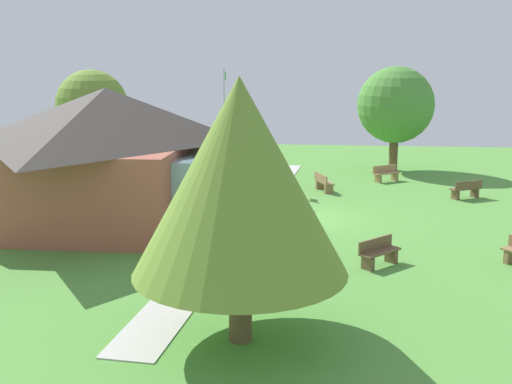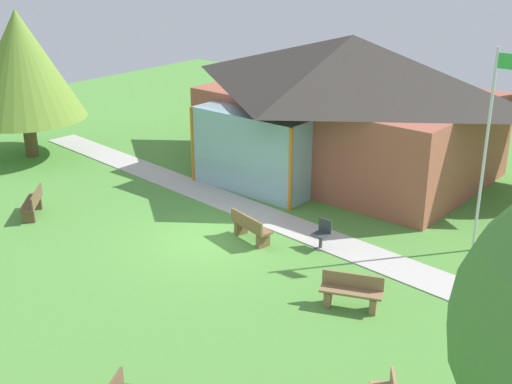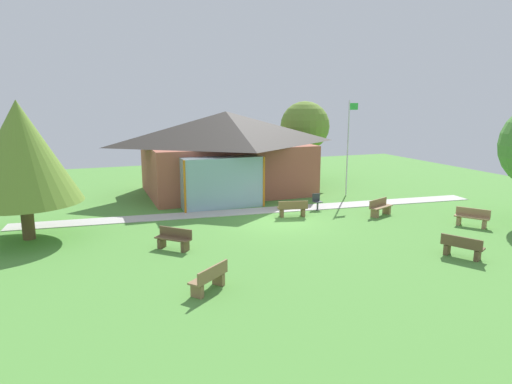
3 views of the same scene
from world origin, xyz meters
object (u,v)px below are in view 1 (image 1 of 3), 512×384
bench_front_right (466,190)px  bench_rear_near_path (291,202)px  flagpole (225,122)px  bench_mid_right (323,183)px  tree_west_hedge (240,178)px  pavilion (112,150)px  bench_lawn_far_right (386,174)px  tree_behind_pavilion_right (92,106)px  tree_far_east (396,105)px  patio_chair_lawn_spare (272,192)px  bench_mid_left (379,253)px

bench_front_right → bench_rear_near_path: same height
bench_front_right → flagpole: bearing=141.7°
bench_front_right → bench_mid_right: 6.52m
tree_west_hedge → bench_rear_near_path: bearing=-2.7°
pavilion → bench_lawn_far_right: (8.41, -11.67, -2.25)m
bench_rear_near_path → tree_behind_pavilion_right: tree_behind_pavilion_right is taller
bench_front_right → tree_far_east: (7.22, 2.46, 3.30)m
bench_lawn_far_right → patio_chair_lawn_spare: 7.59m
bench_mid_right → bench_mid_left: bearing=-13.7°
flagpole → tree_far_east: tree_far_east is taller
bench_rear_near_path → bench_mid_left: 7.23m
bench_lawn_far_right → tree_far_east: (3.47, -0.74, 3.30)m
flagpole → tree_behind_pavilion_right: size_ratio=1.01×
flagpole → bench_mid_left: 13.90m
pavilion → tree_far_east: tree_far_east is taller
bench_mid_left → patio_chair_lawn_spare: (8.49, 3.92, 0.01)m
patio_chair_lawn_spare → tree_behind_pavilion_right: size_ratio=0.15×
bench_front_right → bench_lawn_far_right: (3.75, 3.20, 0.00)m
bench_rear_near_path → patio_chair_lawn_spare: size_ratio=1.82×
bench_mid_left → patio_chair_lawn_spare: patio_chair_lawn_spare is taller
tree_behind_pavilion_right → bench_mid_right: bearing=-97.6°
patio_chair_lawn_spare → tree_far_east: size_ratio=0.15×
bench_lawn_far_right → tree_west_hedge: (-19.21, 5.16, 3.31)m
bench_mid_left → tree_west_hedge: tree_west_hedge is taller
patio_chair_lawn_spare → bench_mid_right: bearing=138.4°
flagpole → tree_behind_pavilion_right: (0.53, 6.94, 0.68)m
patio_chair_lawn_spare → tree_west_hedge: 14.40m
bench_mid_right → patio_chair_lawn_spare: patio_chair_lawn_spare is taller
tree_west_hedge → patio_chair_lawn_spare: bearing=1.5°
bench_front_right → bench_rear_near_path: 8.48m
pavilion → flagpole: 7.56m
pavilion → tree_far_east: size_ratio=1.84×
tree_far_east → patio_chair_lawn_spare: bearing=144.1°
tree_far_east → flagpole: bearing=120.3°
bench_rear_near_path → tree_west_hedge: tree_west_hedge is taller
pavilion → bench_rear_near_path: bearing=-79.5°
bench_front_right → bench_mid_right: bearing=143.3°
bench_front_right → bench_lawn_far_right: 4.93m
patio_chair_lawn_spare → tree_west_hedge: (-14.02, -0.37, 3.30)m
bench_rear_near_path → tree_behind_pavilion_right: bearing=74.7°
bench_lawn_far_right → bench_mid_left: 13.78m
bench_front_right → tree_west_hedge: size_ratio=0.26×
patio_chair_lawn_spare → tree_west_hedge: tree_west_hedge is taller
bench_rear_near_path → patio_chair_lawn_spare: patio_chair_lawn_spare is taller
patio_chair_lawn_spare → tree_far_east: bearing=146.0°
bench_front_right → bench_lawn_far_right: size_ratio=1.03×
bench_rear_near_path → tree_far_east: bearing=-12.8°
pavilion → bench_lawn_far_right: pavilion is taller
tree_west_hedge → flagpole: bearing=9.8°
bench_rear_near_path → bench_lawn_far_right: same height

